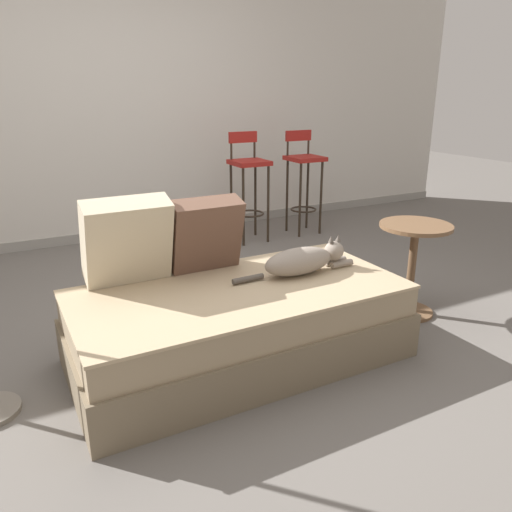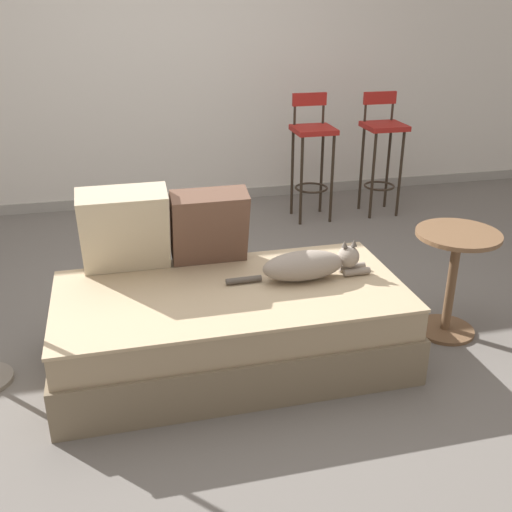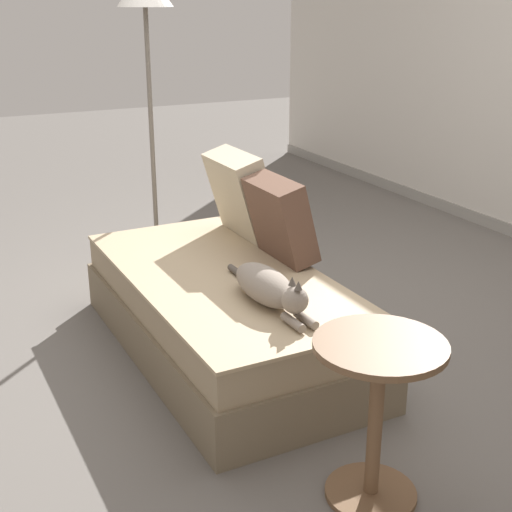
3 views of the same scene
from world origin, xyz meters
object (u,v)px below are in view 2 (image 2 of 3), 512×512
at_px(throw_pillow_corner, 125,229).
at_px(side_table, 453,269).
at_px(throw_pillow_middle, 209,226).
at_px(bar_stool_by_doorway, 382,142).
at_px(bar_stool_near_window, 312,146).
at_px(cat, 309,265).
at_px(couch, 231,325).

height_order(throw_pillow_corner, side_table, throw_pillow_corner).
distance_m(throw_pillow_middle, bar_stool_by_doorway, 2.35).
height_order(throw_pillow_middle, side_table, throw_pillow_middle).
bearing_deg(bar_stool_near_window, throw_pillow_corner, -133.08).
bearing_deg(cat, bar_stool_near_window, 71.64).
bearing_deg(couch, throw_pillow_corner, 145.58).
bearing_deg(throw_pillow_corner, cat, -18.58).
distance_m(throw_pillow_corner, bar_stool_by_doorway, 2.68).
distance_m(couch, throw_pillow_middle, 0.53).
xyz_separation_m(bar_stool_by_doorway, side_table, (-0.44, -1.95, -0.22)).
distance_m(throw_pillow_middle, bar_stool_near_window, 1.96).
xyz_separation_m(couch, bar_stool_near_window, (1.05, 1.96, 0.40)).
height_order(couch, throw_pillow_middle, throw_pillow_middle).
relative_size(throw_pillow_corner, bar_stool_near_window, 0.46).
height_order(throw_pillow_corner, cat, throw_pillow_corner).
relative_size(bar_stool_by_doorway, side_table, 1.67).
bearing_deg(bar_stool_near_window, couch, -118.13).
height_order(couch, bar_stool_by_doorway, bar_stool_by_doorway).
height_order(throw_pillow_middle, cat, throw_pillow_middle).
relative_size(couch, cat, 2.34).
bearing_deg(bar_stool_near_window, cat, -108.36).
xyz_separation_m(bar_stool_near_window, bar_stool_by_doorway, (0.60, 0.00, 0.00)).
distance_m(throw_pillow_corner, cat, 0.95).
bearing_deg(throw_pillow_corner, side_table, -10.54).
bearing_deg(bar_stool_near_window, throw_pillow_middle, -123.93).
bearing_deg(throw_pillow_corner, throw_pillow_middle, 0.62).
distance_m(bar_stool_near_window, bar_stool_by_doorway, 0.60).
height_order(bar_stool_near_window, side_table, bar_stool_near_window).
bearing_deg(throw_pillow_middle, side_table, -14.23).
xyz_separation_m(cat, side_table, (0.81, -0.02, -0.10)).
bearing_deg(side_table, throw_pillow_corner, 169.46).
relative_size(couch, bar_stool_near_window, 1.72).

